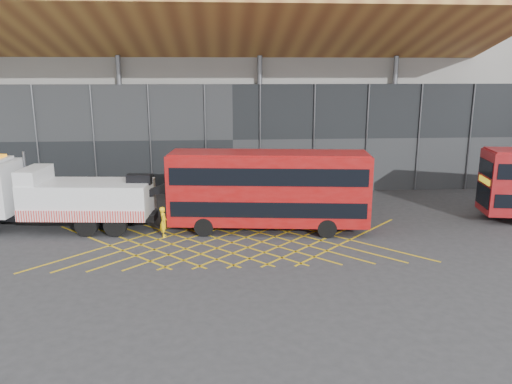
{
  "coord_description": "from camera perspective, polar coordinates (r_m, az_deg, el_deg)",
  "views": [
    {
      "loc": [
        1.07,
        -25.25,
        8.91
      ],
      "look_at": [
        3.0,
        1.5,
        2.4
      ],
      "focal_mm": 35.0,
      "sensor_mm": 36.0,
      "label": 1
    }
  ],
  "objects": [
    {
      "name": "worker",
      "position": [
        27.92,
        -10.52,
        -3.37
      ],
      "size": [
        0.51,
        0.69,
        1.7
      ],
      "primitive_type": "imported",
      "rotation": [
        0.0,
        0.0,
        1.76
      ],
      "color": "yellow",
      "rests_on": "ground_plane"
    },
    {
      "name": "bus_towed",
      "position": [
        28.07,
        1.41,
        0.49
      ],
      "size": [
        11.4,
        3.83,
        4.55
      ],
      "rotation": [
        0.0,
        0.0,
        -0.11
      ],
      "color": "maroon",
      "rests_on": "ground_plane"
    },
    {
      "name": "recovery_truck",
      "position": [
        30.72,
        -22.33,
        -0.37
      ],
      "size": [
        12.57,
        3.95,
        4.36
      ],
      "rotation": [
        0.0,
        0.0,
        -0.09
      ],
      "color": "black",
      "rests_on": "ground_plane"
    },
    {
      "name": "construction_building",
      "position": [
        43.66,
        -3.1,
        13.71
      ],
      "size": [
        55.0,
        23.97,
        18.0
      ],
      "color": "gray",
      "rests_on": "ground_plane"
    },
    {
      "name": "road_markings",
      "position": [
        26.78,
        -2.77,
        -5.79
      ],
      "size": [
        19.96,
        7.16,
        0.01
      ],
      "color": "gold",
      "rests_on": "ground_plane"
    },
    {
      "name": "ground_plane",
      "position": [
        26.8,
        -6.21,
        -5.86
      ],
      "size": [
        120.0,
        120.0,
        0.0
      ],
      "primitive_type": "plane",
      "color": "#2C2D2F"
    }
  ]
}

